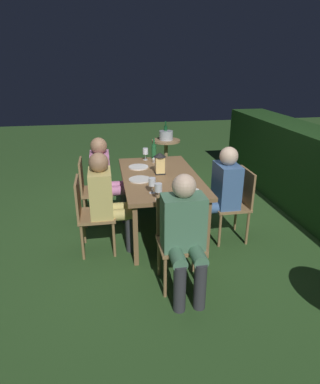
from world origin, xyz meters
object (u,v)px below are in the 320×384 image
person_in_mustard (107,198)px  lantern_centerpiece (160,162)px  wine_glass_c (152,183)px  plate_a (140,179)px  bowl_olives (192,192)px  ice_bucket (166,135)px  chair_side_left_a (91,188)px  plate_b (139,167)px  person_in_pink (106,176)px  person_in_blue (221,190)px  dining_table (160,180)px  chair_side_right_b (236,201)px  person_in_green (185,232)px  green_bottle_on_table (154,151)px  chair_head_far (179,236)px  side_table (166,151)px  bowl_bread (158,160)px  chair_side_left_b (90,212)px  wine_glass_a (145,152)px  wine_glass_b (158,188)px

person_in_mustard → lantern_centerpiece: (-0.43, 0.66, 0.25)m
wine_glass_c → plate_a: 0.45m
bowl_olives → ice_bucket: size_ratio=0.43×
chair_side_left_a → plate_b: chair_side_left_a is taller
person_in_pink → person_in_mustard: bearing=0.0°
person_in_blue → chair_side_left_a: size_ratio=1.32×
ice_bucket → dining_table: bearing=-12.7°
chair_side_right_b → plate_b: size_ratio=3.35×
person_in_green → person_in_pink: 1.75m
person_in_blue → wine_glass_c: bearing=-77.0°
green_bottle_on_table → plate_b: green_bottle_on_table is taller
chair_head_far → lantern_centerpiece: (-1.13, 0.01, 0.40)m
side_table → lantern_centerpiece: bearing=-12.9°
chair_side_right_b → bowl_bread: 1.25m
chair_side_left_a → lantern_centerpiece: 0.99m
chair_side_left_a → green_bottle_on_table: bearing=112.7°
person_in_mustard → chair_side_left_b: bearing=-90.0°
plate_b → bowl_bread: bearing=125.7°
person_in_mustard → bowl_bread: size_ratio=7.78×
wine_glass_a → side_table: size_ratio=0.26×
chair_side_right_b → plate_a: bearing=-101.9°
green_bottle_on_table → ice_bucket: 1.59m
chair_side_left_b → bowl_olives: bearing=74.1°
chair_side_left_a → person_in_mustard: bearing=14.9°
dining_table → side_table: 2.32m
person_in_blue → plate_a: 0.95m
wine_glass_b → side_table: wine_glass_b is taller
dining_table → person_in_green: size_ratio=1.42×
chair_head_far → chair_side_left_a: same height
wine_glass_b → side_table: (-2.99, 0.65, -0.42)m
person_in_blue → wine_glass_a: person_in_blue is taller
chair_side_right_b → person_in_blue: bearing=-90.0°
dining_table → person_in_blue: size_ratio=1.42×
chair_side_left_b → bowl_bread: size_ratio=5.89×
person_in_mustard → bowl_bread: 1.18m
person_in_mustard → lantern_centerpiece: size_ratio=4.34×
wine_glass_c → ice_bucket: 2.90m
chair_head_far → person_in_pink: (-1.43, -0.65, 0.15)m
person_in_blue → wine_glass_c: size_ratio=6.80×
bowl_olives → ice_bucket: ice_bucket is taller
lantern_centerpiece → ice_bucket: (-2.19, 0.50, -0.13)m
green_bottle_on_table → wine_glass_b: (1.48, -0.19, 0.01)m
ice_bucket → bowl_bread: bearing=-14.7°
chair_head_far → wine_glass_a: wine_glass_a is taller
bowl_olives → ice_bucket: (-2.93, 0.29, -0.02)m
plate_a → bowl_bread: size_ratio=1.76×
chair_head_far → plate_a: 1.00m
lantern_centerpiece → chair_side_left_a: bearing=-109.6°
person_in_green → green_bottle_on_table: bearing=178.8°
bowl_bread → bowl_olives: bearing=7.3°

